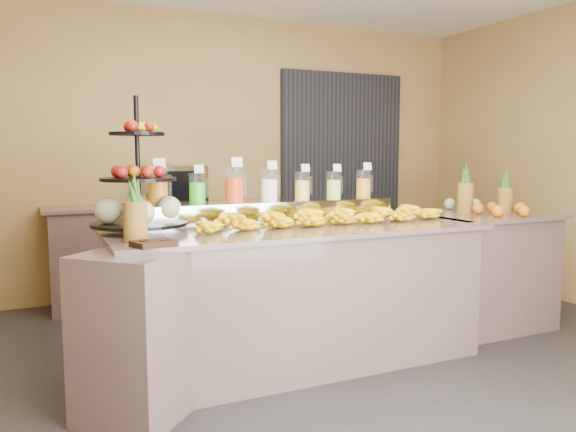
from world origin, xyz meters
TOP-DOWN VIEW (x-y plane):
  - ground at (0.00, 0.00)m, footprint 6.00×6.00m
  - room_envelope at (0.19, 0.79)m, footprint 6.04×5.02m
  - buffet_counter at (-0.12, 0.26)m, footprint 2.75×1.25m
  - right_counter at (1.70, 0.40)m, footprint 1.08×0.88m
  - back_ledge at (0.00, 2.25)m, footprint 3.10×0.55m
  - pitcher_tray at (-0.08, 0.58)m, footprint 1.85×0.30m
  - juice_pitcher_orange_a at (-0.86, 0.58)m, footprint 0.13×0.13m
  - juice_pitcher_green at (-0.60, 0.58)m, footprint 0.11×0.12m
  - juice_pitcher_orange_b at (-0.34, 0.58)m, footprint 0.13×0.14m
  - juice_pitcher_milk at (-0.08, 0.58)m, footprint 0.12×0.13m
  - juice_pitcher_lemon at (0.18, 0.58)m, footprint 0.11×0.11m
  - juice_pitcher_lime at (0.44, 0.58)m, footprint 0.11×0.11m
  - juice_pitcher_orange_c at (0.70, 0.58)m, footprint 0.11×0.12m
  - banana_heap at (0.17, 0.28)m, footprint 1.89×0.17m
  - fruit_stand at (-0.97, 0.48)m, footprint 0.66×0.66m
  - condiment_caddy at (-1.04, -0.12)m, footprint 0.24×0.21m
  - pineapple_left_a at (-1.10, 0.07)m, footprint 0.13×0.13m
  - pineapple_left_b at (-0.84, 0.79)m, footprint 0.12×0.12m
  - right_fruit_pile at (1.76, 0.33)m, footprint 0.46×0.44m
  - oven_warmer at (-0.37, 2.25)m, footprint 0.58×0.44m

SIDE VIEW (x-z plane):
  - ground at x=0.00m, z-range 0.00..0.00m
  - buffet_counter at x=-0.12m, z-range 0.00..0.93m
  - back_ledge at x=0.00m, z-range 0.00..0.93m
  - right_counter at x=1.70m, z-range 0.00..0.93m
  - condiment_caddy at x=-1.04m, z-range 0.93..0.96m
  - banana_heap at x=0.17m, z-range 0.92..1.08m
  - pitcher_tray at x=-0.08m, z-range 0.93..1.08m
  - right_fruit_pile at x=1.76m, z-range 0.89..1.13m
  - pineapple_left_a at x=-1.10m, z-range 0.88..1.26m
  - pineapple_left_b at x=-0.84m, z-range 0.88..1.26m
  - oven_warmer at x=-0.37m, z-range 0.93..1.30m
  - fruit_stand at x=-0.97m, z-range 0.73..1.56m
  - juice_pitcher_lime at x=0.44m, z-range 1.04..1.30m
  - juice_pitcher_lemon at x=0.18m, z-range 1.04..1.30m
  - juice_pitcher_green at x=-0.60m, z-range 1.04..1.30m
  - juice_pitcher_orange_c at x=0.70m, z-range 1.04..1.31m
  - juice_pitcher_milk at x=-0.08m, z-range 1.03..1.33m
  - juice_pitcher_orange_a at x=-0.86m, z-range 1.03..1.34m
  - juice_pitcher_orange_b at x=-0.34m, z-range 1.03..1.35m
  - room_envelope at x=0.19m, z-range 0.47..3.29m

